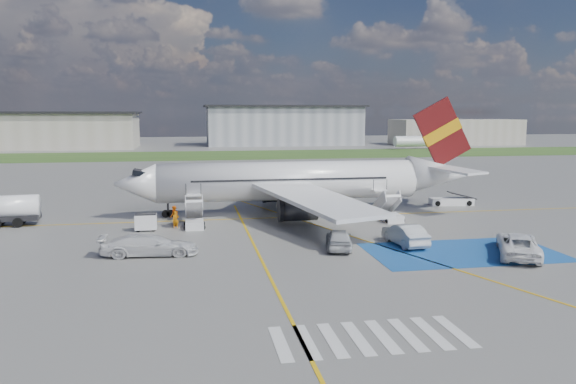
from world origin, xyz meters
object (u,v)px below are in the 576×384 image
Objects in this scene: belt_loader at (452,202)px; van_white_a at (518,240)px; van_white_b at (149,242)px; airliner at (303,181)px; car_silver_b at (405,234)px; gpu_cart at (146,223)px; car_silver_a at (339,239)px.

van_white_a reaches higher than belt_loader.
belt_loader is 36.11m from van_white_b.
airliner is 20.79m from van_white_b.
car_silver_b is 0.88× the size of van_white_a.
gpu_cart is (-15.20, -6.03, -2.70)m from airliner.
airliner is at bearing -79.08° from car_silver_a.
van_white_a is (12.05, -19.36, -2.31)m from airliner.
airliner is 7.05× the size of van_white_b.
van_white_b is at bearing 9.99° from car_silver_a.
gpu_cart is 0.32× the size of van_white_a.
car_silver_b reaches higher than car_silver_a.
airliner is 15.60m from car_silver_a.
van_white_b is (-26.38, 4.49, -0.06)m from van_white_a.
car_silver_b reaches higher than gpu_cart.
van_white_b is at bearing -144.94° from belt_loader.
car_silver_b is at bearing -71.16° from airliner.
car_silver_a reaches higher than gpu_cart.
car_silver_b is 8.19m from van_white_a.
car_silver_a is 12.98m from van_white_a.
van_white_b is at bearing -4.96° from car_silver_b.
airliner is 17.88m from belt_loader.
van_white_a is at bearing -26.80° from gpu_cart.
gpu_cart is 30.34m from van_white_a.
airliner reaches higher than belt_loader.
belt_loader is at bearing -76.84° from van_white_a.
belt_loader is 1.02× the size of car_silver_b.
van_white_a is (12.35, -3.99, 0.30)m from car_silver_a.
airliner reaches higher than gpu_cart.
car_silver_b is (5.12, -15.01, -2.55)m from airliner.
gpu_cart is at bearing 9.35° from van_white_b.
car_silver_b is 19.45m from van_white_b.
gpu_cart is at bearing -158.35° from airliner.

